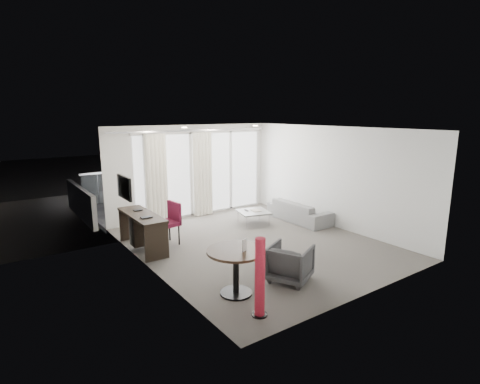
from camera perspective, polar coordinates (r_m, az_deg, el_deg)
floor at (r=8.64m, az=2.30°, el=-7.84°), size 5.00×6.00×0.00m
ceiling at (r=8.13m, az=2.46°, el=9.66°), size 5.00×6.00×0.00m
wall_left at (r=7.09m, az=-13.92°, el=-1.66°), size 0.00×6.00×2.60m
wall_right at (r=9.98m, az=13.88°, el=2.25°), size 0.00×6.00×2.60m
wall_front at (r=6.24m, az=19.33°, el=-3.86°), size 5.00×0.00×2.60m
window_panel at (r=10.94m, az=-5.89°, el=2.84°), size 4.00×0.02×2.38m
window_frame at (r=10.92m, az=-5.85°, el=2.83°), size 4.10×0.06×2.44m
curtain_left at (r=10.17m, az=-12.58°, el=1.92°), size 0.60×0.20×2.38m
curtain_right at (r=10.77m, az=-5.69°, el=2.70°), size 0.60×0.20×2.38m
curtain_track at (r=10.52m, az=-7.03°, el=9.30°), size 4.80×0.04×0.04m
downlight_a at (r=9.02m, az=-8.48°, el=9.71°), size 0.12×0.12×0.02m
downlight_b at (r=10.13m, az=2.36°, el=10.07°), size 0.12×0.12×0.02m
desk at (r=8.46m, az=-14.65°, el=-5.85°), size 0.53×1.68×0.79m
tv at (r=8.44m, az=-17.23°, el=0.66°), size 0.05×0.80×0.50m
desk_chair at (r=8.59m, az=-11.17°, el=-4.79°), size 0.58×0.55×0.97m
round_table at (r=6.25m, az=-0.61°, el=-12.09°), size 1.11×1.11×0.77m
menu_card at (r=6.06m, az=0.65°, el=-9.41°), size 0.11×0.06×0.20m
red_lamp at (r=5.55m, az=3.05°, el=-12.89°), size 0.32×0.32×1.20m
tub_armchair at (r=6.80m, az=7.63°, el=-10.66°), size 0.95×0.95×0.65m
coffee_table at (r=10.07m, az=2.04°, el=-3.89°), size 0.95×0.95×0.35m
remote at (r=10.06m, az=0.99°, el=-2.80°), size 0.08×0.17×0.02m
magazine at (r=10.06m, az=2.47°, el=-2.81°), size 0.23×0.28×0.01m
sofa at (r=10.44m, az=9.01°, el=-2.88°), size 0.74×1.90×0.55m
terrace_slab at (r=12.51m, az=-9.15°, el=-1.98°), size 5.60×3.00×0.12m
rattan_chair_a at (r=12.89m, az=-7.78°, el=0.73°), size 0.64×0.64×0.87m
rattan_chair_b at (r=13.88m, az=-3.27°, el=1.59°), size 0.77×0.77×0.85m
rattan_table at (r=12.41m, az=-3.48°, el=-0.40°), size 0.61×0.61×0.54m
balustrade at (r=13.69m, az=-11.89°, el=1.52°), size 5.50×0.06×1.05m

